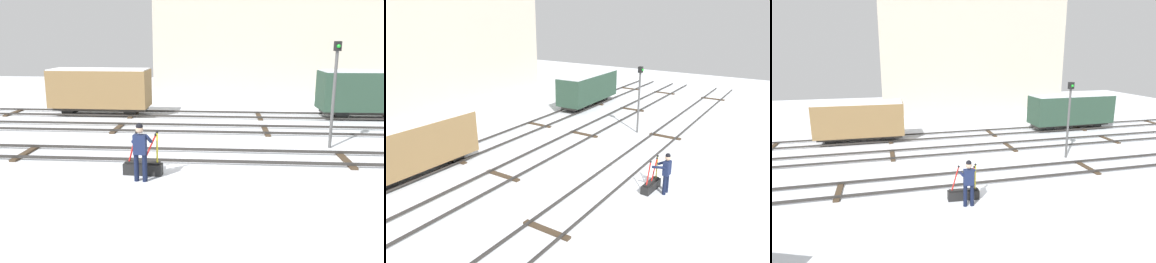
# 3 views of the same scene
# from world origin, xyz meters

# --- Properties ---
(ground_plane) EXTENTS (60.00, 60.00, 0.00)m
(ground_plane) POSITION_xyz_m (0.00, 0.00, 0.00)
(ground_plane) COLOR silver
(track_main_line) EXTENTS (44.00, 1.94, 0.18)m
(track_main_line) POSITION_xyz_m (0.00, 0.00, 0.11)
(track_main_line) COLOR #2D2B28
(track_main_line) RESTS_ON ground_plane
(track_siding_near) EXTENTS (44.00, 1.94, 0.18)m
(track_siding_near) POSITION_xyz_m (0.00, 4.38, 0.11)
(track_siding_near) COLOR #2D2B28
(track_siding_near) RESTS_ON ground_plane
(track_siding_far) EXTENTS (44.00, 1.94, 0.18)m
(track_siding_far) POSITION_xyz_m (0.00, 7.94, 0.11)
(track_siding_far) COLOR #2D2B28
(track_siding_far) RESTS_ON ground_plane
(switch_lever_frame) EXTENTS (1.26, 0.44, 1.45)m
(switch_lever_frame) POSITION_xyz_m (-1.01, -1.88, 0.25)
(switch_lever_frame) COLOR black
(switch_lever_frame) RESTS_ON ground_plane
(rail_worker) EXTENTS (0.56, 0.72, 1.81)m
(rail_worker) POSITION_xyz_m (-0.96, -2.47, 1.03)
(rail_worker) COLOR #111831
(rail_worker) RESTS_ON ground_plane
(signal_post) EXTENTS (0.24, 0.32, 4.14)m
(signal_post) POSITION_xyz_m (5.75, 1.79, 2.51)
(signal_post) COLOR #4C4C4C
(signal_post) RESTS_ON ground_plane
(apartment_building) EXTENTS (18.33, 6.97, 11.51)m
(apartment_building) POSITION_xyz_m (5.15, 20.07, 5.76)
(apartment_building) COLOR beige
(apartment_building) RESTS_ON ground_plane
(freight_car_mid_siding) EXTENTS (6.27, 2.09, 2.59)m
(freight_car_mid_siding) POSITION_xyz_m (9.81, 7.94, 1.48)
(freight_car_mid_siding) COLOR #2D2B28
(freight_car_mid_siding) RESTS_ON ground_plane
(freight_car_far_end) EXTENTS (5.49, 2.09, 2.60)m
(freight_car_far_end) POSITION_xyz_m (-5.34, 7.94, 1.48)
(freight_car_far_end) COLOR #2D2B28
(freight_car_far_end) RESTS_ON ground_plane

